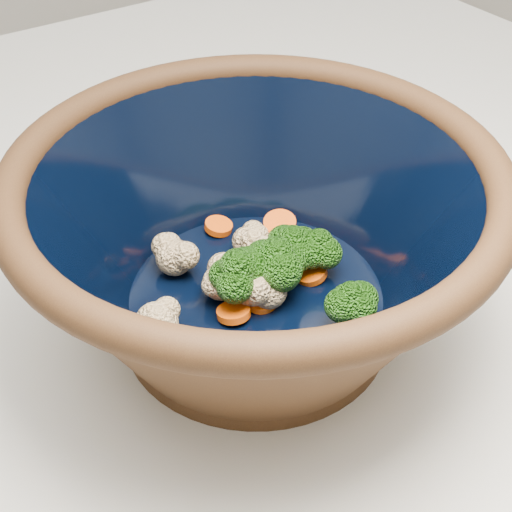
# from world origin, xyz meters

# --- Properties ---
(counter) EXTENTS (1.20, 1.20, 0.90)m
(counter) POSITION_xyz_m (0.00, 0.00, 0.45)
(counter) COLOR silver
(counter) RESTS_ON ground
(mixing_bowl) EXTENTS (0.47, 0.47, 0.16)m
(mixing_bowl) POSITION_xyz_m (-0.10, -0.11, 0.99)
(mixing_bowl) COLOR black
(mixing_bowl) RESTS_ON counter
(vegetable_pile) EXTENTS (0.19, 0.19, 0.06)m
(vegetable_pile) POSITION_xyz_m (-0.09, -0.11, 0.96)
(vegetable_pile) COLOR #608442
(vegetable_pile) RESTS_ON mixing_bowl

